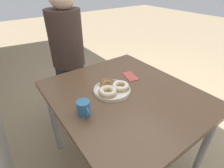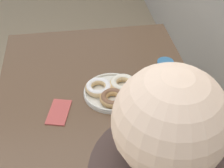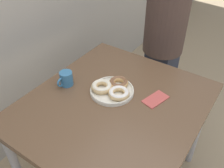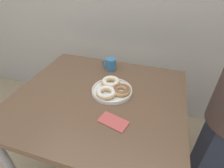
{
  "view_description": "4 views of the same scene",
  "coord_description": "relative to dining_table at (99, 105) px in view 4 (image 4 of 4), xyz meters",
  "views": [
    {
      "loc": [
        -0.75,
        0.94,
        1.43
      ],
      "look_at": [
        0.07,
        0.35,
        0.81
      ],
      "focal_mm": 28.0,
      "sensor_mm": 36.0,
      "label": 1
    },
    {
      "loc": [
        1.11,
        0.2,
        1.7
      ],
      "look_at": [
        0.07,
        0.35,
        0.81
      ],
      "focal_mm": 50.0,
      "sensor_mm": 36.0,
      "label": 2
    },
    {
      "loc": [
        -0.86,
        -0.29,
        1.68
      ],
      "look_at": [
        0.07,
        0.35,
        0.81
      ],
      "focal_mm": 40.0,
      "sensor_mm": 36.0,
      "label": 3
    },
    {
      "loc": [
        0.33,
        -0.49,
        1.43
      ],
      "look_at": [
        0.07,
        0.35,
        0.81
      ],
      "focal_mm": 28.0,
      "sensor_mm": 36.0,
      "label": 4
    }
  ],
  "objects": [
    {
      "name": "donut_plate",
      "position": [
        0.07,
        0.06,
        0.1
      ],
      "size": [
        0.27,
        0.27,
        0.05
      ],
      "color": "silver",
      "rests_on": "dining_table"
    },
    {
      "name": "napkin",
      "position": [
        0.15,
        -0.18,
        0.08
      ],
      "size": [
        0.17,
        0.12,
        0.01
      ],
      "color": "#BC4C47",
      "rests_on": "dining_table"
    },
    {
      "name": "coffee_mug",
      "position": [
        -0.03,
        0.33,
        0.12
      ],
      "size": [
        0.11,
        0.08,
        0.09
      ],
      "color": "teal",
      "rests_on": "dining_table"
    },
    {
      "name": "dining_table",
      "position": [
        0.0,
        0.0,
        0.0
      ],
      "size": [
        1.04,
        0.92,
        0.75
      ],
      "color": "brown",
      "rests_on": "ground_plane"
    }
  ]
}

